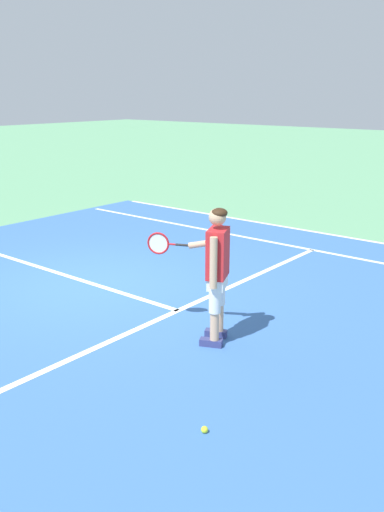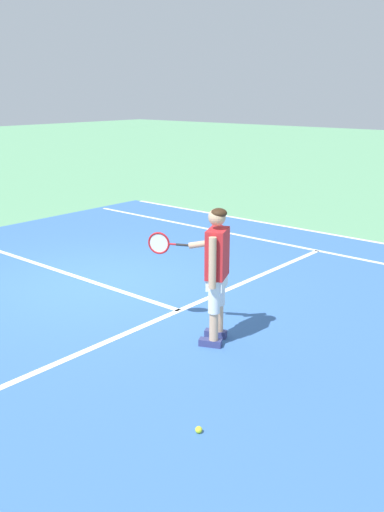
# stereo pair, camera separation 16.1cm
# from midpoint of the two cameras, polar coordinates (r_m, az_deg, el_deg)

# --- Properties ---
(ground_plane) EXTENTS (80.00, 80.00, 0.00)m
(ground_plane) POSITION_cam_midpoint_polar(r_m,az_deg,el_deg) (9.23, -10.53, -2.89)
(ground_plane) COLOR #609E70
(court_inner_surface) EXTENTS (10.98, 10.94, 0.00)m
(court_inner_surface) POSITION_cam_midpoint_polar(r_m,az_deg,el_deg) (8.75, -7.64, -3.82)
(court_inner_surface) COLOR #3866A8
(court_inner_surface) RESTS_ON ground
(line_service) EXTENTS (8.23, 0.10, 0.01)m
(line_service) POSITION_cam_midpoint_polar(r_m,az_deg,el_deg) (8.02, -2.04, -5.62)
(line_service) COLOR white
(line_service) RESTS_ON ground
(line_centre_service) EXTENTS (0.10, 6.40, 0.01)m
(line_centre_service) POSITION_cam_midpoint_polar(r_m,az_deg,el_deg) (10.29, -15.61, -1.17)
(line_centre_service) COLOR white
(line_centre_service) RESTS_ON ground
(line_singles_right) EXTENTS (0.10, 10.54, 0.01)m
(line_singles_right) POSITION_cam_midpoint_polar(r_m,az_deg,el_deg) (11.81, 6.99, 1.58)
(line_singles_right) COLOR white
(line_singles_right) RESTS_ON ground
(line_doubles_right) EXTENTS (0.10, 10.54, 0.01)m
(line_doubles_right) POSITION_cam_midpoint_polar(r_m,az_deg,el_deg) (12.96, 10.25, 2.78)
(line_doubles_right) COLOR white
(line_doubles_right) RESTS_ON ground
(tennis_player) EXTENTS (0.56, 1.23, 1.71)m
(tennis_player) POSITION_cam_midpoint_polar(r_m,az_deg,el_deg) (6.73, 1.74, -1.07)
(tennis_player) COLOR navy
(tennis_player) RESTS_ON ground
(tennis_ball_near_feet) EXTENTS (0.07, 0.07, 0.07)m
(tennis_ball_near_feet) POSITION_cam_midpoint_polar(r_m,az_deg,el_deg) (5.36, 0.39, -17.39)
(tennis_ball_near_feet) COLOR #CCE02D
(tennis_ball_near_feet) RESTS_ON ground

